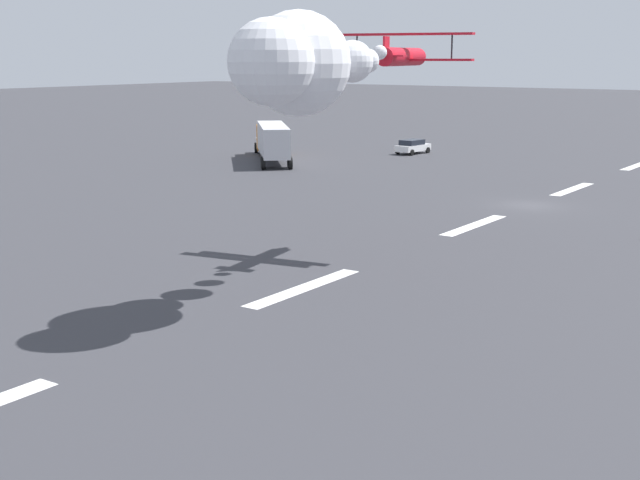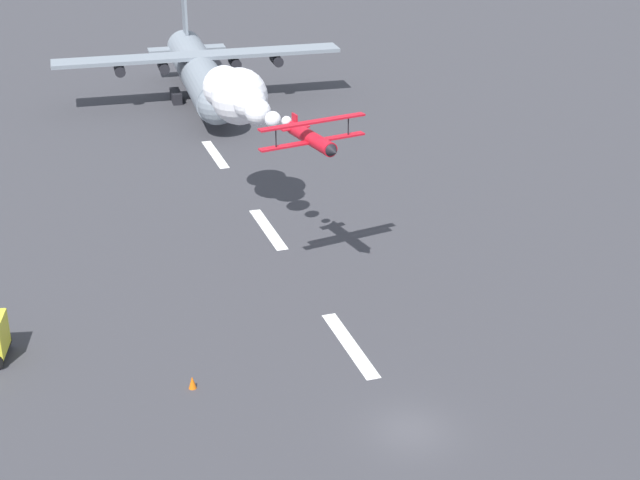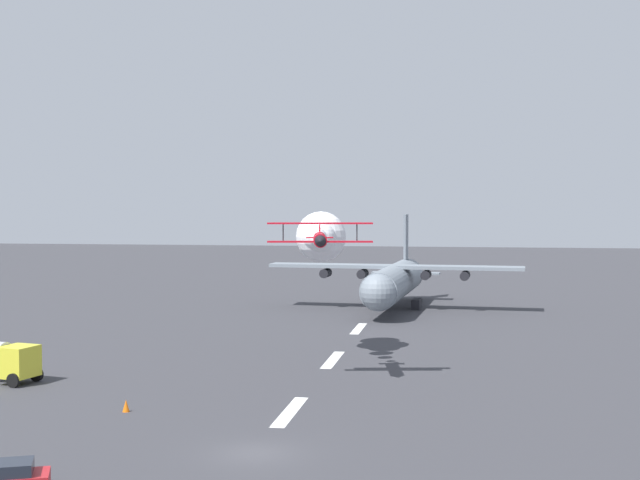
% 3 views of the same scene
% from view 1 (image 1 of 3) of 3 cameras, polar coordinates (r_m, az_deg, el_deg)
% --- Properties ---
extents(ground_plane, '(440.00, 440.00, 0.00)m').
position_cam_1_polar(ground_plane, '(64.08, 13.30, 2.19)').
color(ground_plane, '#38383D').
rests_on(ground_plane, ground).
extents(runway_stripe_2, '(8.00, 0.90, 0.01)m').
position_cam_1_polar(runway_stripe_2, '(89.97, 19.66, 4.51)').
color(runway_stripe_2, white).
rests_on(runway_stripe_2, ground).
extents(runway_stripe_3, '(8.00, 0.90, 0.01)m').
position_cam_1_polar(runway_stripe_3, '(72.59, 15.92, 3.16)').
color(runway_stripe_3, white).
rests_on(runway_stripe_3, ground).
extents(runway_stripe_4, '(8.00, 0.90, 0.01)m').
position_cam_1_polar(runway_stripe_4, '(55.77, 9.89, 0.94)').
color(runway_stripe_4, white).
rests_on(runway_stripe_4, ground).
extents(runway_stripe_5, '(8.00, 0.90, 0.01)m').
position_cam_1_polar(runway_stripe_5, '(40.23, -1.02, -3.09)').
color(runway_stripe_5, white).
rests_on(runway_stripe_5, ground).
extents(stunt_biplane_red, '(19.21, 7.74, 4.24)m').
position_cam_1_polar(stunt_biplane_red, '(36.51, -1.13, 11.42)').
color(stunt_biplane_red, red).
extents(semi_truck_orange, '(13.73, 12.44, 3.70)m').
position_cam_1_polar(semi_truck_orange, '(88.59, -3.10, 6.47)').
color(semi_truck_orange, silver).
rests_on(semi_truck_orange, ground).
extents(followme_car_yellow, '(4.53, 2.35, 1.52)m').
position_cam_1_polar(followme_car_yellow, '(95.74, 5.98, 6.02)').
color(followme_car_yellow, white).
rests_on(followme_car_yellow, ground).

